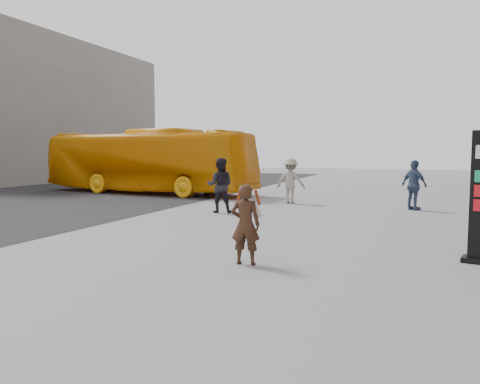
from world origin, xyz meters
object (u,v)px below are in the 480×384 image
(pedestrian_c, at_px, (414,185))
(pedestrian_a, at_px, (220,185))
(woman, at_px, (246,223))
(pedestrian_b, at_px, (291,181))
(bus, at_px, (148,162))

(pedestrian_c, bearing_deg, pedestrian_a, 67.13)
(woman, xyz_separation_m, pedestrian_b, (-1.85, 10.39, 0.15))
(pedestrian_b, relative_size, pedestrian_c, 1.02)
(woman, distance_m, pedestrian_c, 10.24)
(bus, xyz_separation_m, pedestrian_a, (6.51, -5.76, -0.66))
(bus, distance_m, pedestrian_a, 8.72)
(woman, xyz_separation_m, bus, (-9.90, 12.45, 0.83))
(bus, bearing_deg, woman, -134.92)
(bus, relative_size, pedestrian_b, 6.20)
(woman, distance_m, pedestrian_b, 10.56)
(woman, xyz_separation_m, pedestrian_c, (2.90, 9.82, 0.13))
(woman, relative_size, bus, 0.13)
(pedestrian_a, distance_m, pedestrian_c, 7.03)
(woman, relative_size, pedestrian_b, 0.82)
(woman, height_order, pedestrian_b, pedestrian_b)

